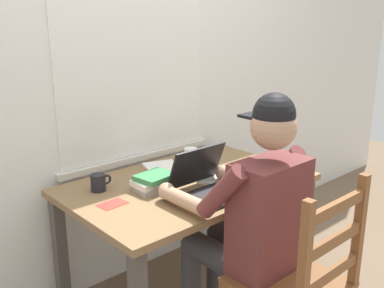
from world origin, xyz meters
name	(u,v)px	position (x,y,z in m)	size (l,w,h in m)	color
back_wall	(132,62)	(0.00, 0.48, 1.30)	(6.00, 0.08, 2.60)	silver
desk	(188,197)	(0.00, 0.00, 0.62)	(1.27, 0.81, 0.71)	olive
seated_person	(249,215)	(-0.06, -0.48, 0.70)	(0.50, 0.60, 1.26)	brown
wooden_chair	(299,286)	(-0.06, -0.76, 0.48)	(0.42, 0.42, 0.96)	brown
laptop	(209,183)	(-0.03, -0.19, 0.76)	(0.33, 0.31, 0.22)	black
computer_mouse	(263,180)	(0.27, -0.29, 0.73)	(0.06, 0.10, 0.03)	black
coffee_mug_white	(191,156)	(0.21, 0.21, 0.76)	(0.11, 0.08, 0.10)	white
coffee_mug_dark	(99,182)	(-0.42, 0.20, 0.75)	(0.11, 0.08, 0.09)	black
book_stack_main	(153,182)	(-0.21, 0.03, 0.75)	(0.21, 0.17, 0.08)	gray
paper_pile_near_laptop	(219,178)	(0.15, -0.08, 0.72)	(0.23, 0.17, 0.01)	silver
paper_pile_back_corner	(162,167)	(0.03, 0.26, 0.72)	(0.19, 0.19, 0.02)	white
landscape_photo_print	(113,204)	(-0.46, 0.01, 0.71)	(0.13, 0.09, 0.00)	#C63D33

